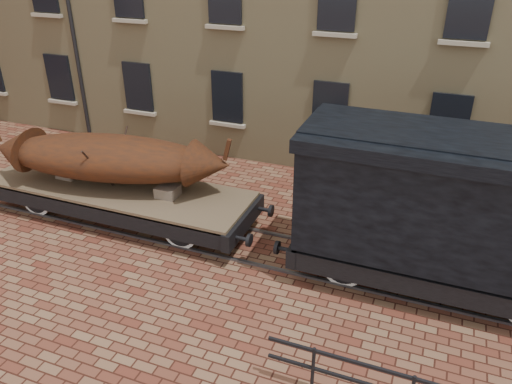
% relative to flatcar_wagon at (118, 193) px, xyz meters
% --- Properties ---
extents(ground, '(90.00, 90.00, 0.00)m').
position_rel_flatcar_wagon_xyz_m(ground, '(3.56, -0.00, -0.79)').
color(ground, '#5E291C').
extents(rail_track, '(30.00, 1.52, 0.06)m').
position_rel_flatcar_wagon_xyz_m(rail_track, '(3.56, -0.00, -0.76)').
color(rail_track, '#59595E').
rests_on(rail_track, ground).
extents(flatcar_wagon, '(8.41, 2.28, 1.27)m').
position_rel_flatcar_wagon_xyz_m(flatcar_wagon, '(0.00, 0.00, 0.00)').
color(flatcar_wagon, brown).
rests_on(flatcar_wagon, ground).
extents(iron_boat, '(6.64, 2.86, 1.59)m').
position_rel_flatcar_wagon_xyz_m(iron_boat, '(-0.13, 0.00, 1.02)').
color(iron_boat, '#4A200C').
rests_on(iron_boat, flatcar_wagon).
extents(goods_van, '(6.90, 2.51, 3.57)m').
position_rel_flatcar_wagon_xyz_m(goods_van, '(8.28, -0.00, 1.45)').
color(goods_van, black).
rests_on(goods_van, ground).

